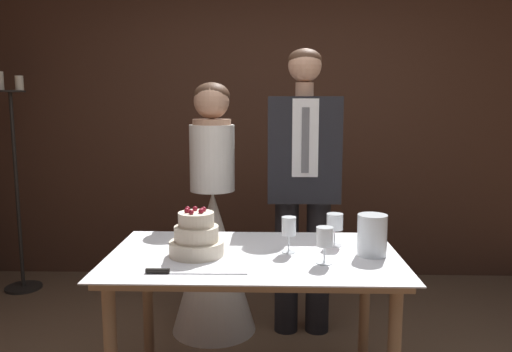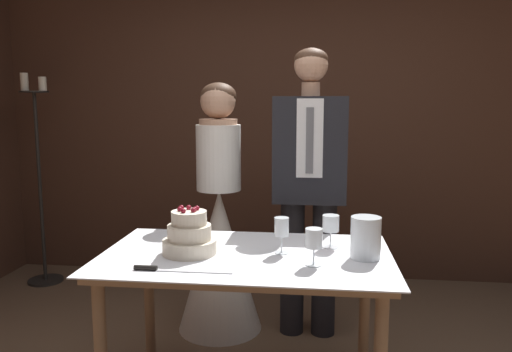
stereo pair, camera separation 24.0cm
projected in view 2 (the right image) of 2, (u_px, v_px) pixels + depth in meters
name	position (u px, v px, depth m)	size (l,w,h in m)	color
wall_back	(292.00, 119.00, 4.17)	(5.10, 0.12, 2.67)	#472B1E
cake_table	(246.00, 272.00, 2.36)	(1.36, 0.82, 0.76)	#8E6B4C
tiered_cake	(189.00, 236.00, 2.34)	(0.26, 0.26, 0.23)	beige
cake_knife	(164.00, 269.00, 2.11)	(0.43, 0.02, 0.02)	silver
wine_glass_near	(314.00, 239.00, 2.17)	(0.08, 0.08, 0.17)	silver
wine_glass_middle	(282.00, 229.00, 2.34)	(0.07, 0.07, 0.17)	silver
wine_glass_far	(331.00, 225.00, 2.44)	(0.08, 0.08, 0.16)	silver
hurricane_candle	(366.00, 239.00, 2.27)	(0.14, 0.14, 0.19)	silver
bride	(219.00, 240.00, 3.20)	(0.54, 0.54, 1.59)	white
groom	(309.00, 178.00, 3.07)	(0.44, 0.25, 1.79)	black
candle_stand	(40.00, 189.00, 4.02)	(0.28, 0.28, 1.70)	black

